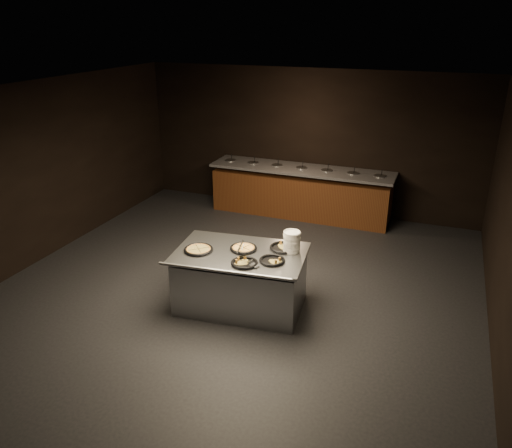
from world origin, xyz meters
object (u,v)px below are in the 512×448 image
object	(u,v)px
pan_veggie_whole	(198,249)
plate_stack	(292,242)
serving_counter	(241,280)
pan_cheese_whole	(243,248)

from	to	relation	value
pan_veggie_whole	plate_stack	bearing A→B (deg)	20.01
serving_counter	plate_stack	distance (m)	0.91
plate_stack	pan_cheese_whole	distance (m)	0.67
serving_counter	pan_cheese_whole	distance (m)	0.47
pan_veggie_whole	pan_cheese_whole	size ratio (longest dim) A/B	1.07
pan_veggie_whole	pan_cheese_whole	xyz separation A→B (m)	(0.56, 0.26, -0.00)
serving_counter	pan_cheese_whole	bearing A→B (deg)	79.01
plate_stack	serving_counter	bearing A→B (deg)	-157.40
plate_stack	pan_cheese_whole	world-z (taller)	plate_stack
plate_stack	pan_cheese_whole	bearing A→B (deg)	-164.83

